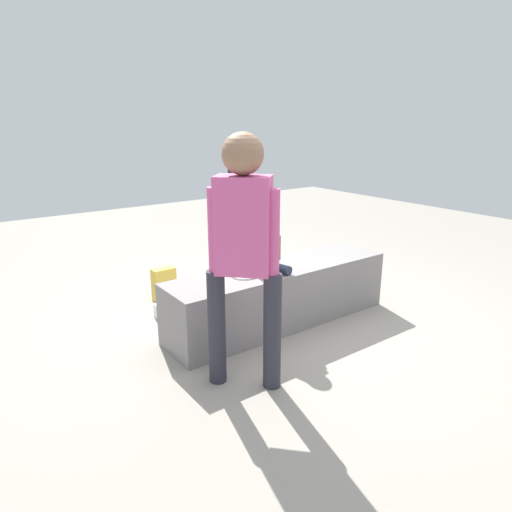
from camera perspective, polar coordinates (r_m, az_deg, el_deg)
ground_plane at (r=4.03m, az=3.01°, el=-8.30°), size 12.00×12.00×0.00m
concrete_ledge at (r=3.93m, az=3.07°, el=-4.93°), size 2.06×0.50×0.51m
child_seated at (r=3.70m, az=1.32°, el=1.38°), size 0.28×0.34×0.48m
adult_standing at (r=2.79m, az=-1.58°, el=1.82°), size 0.38×0.38×1.64m
cake_plate at (r=3.62m, az=-1.49°, el=-2.15°), size 0.22×0.22×0.07m
gift_bag at (r=4.53m, az=-11.47°, el=-3.45°), size 0.22×0.12×0.37m
railing_post at (r=5.18m, az=-2.83°, el=2.90°), size 0.36×0.36×1.22m
water_bottle_near_gift at (r=5.33m, az=1.58°, el=-0.94°), size 0.06×0.06×0.19m
water_bottle_far_side at (r=4.87m, az=1.68°, el=-2.65°), size 0.06×0.06×0.19m
party_cup_red at (r=4.93m, az=5.25°, el=-2.96°), size 0.07×0.07×0.10m
cake_box_white at (r=4.15m, az=-10.06°, el=-6.87°), size 0.31×0.30×0.12m
handbag_black_leather at (r=4.81m, az=-1.55°, el=-2.74°), size 0.29×0.10×0.29m
handbag_brown_canvas at (r=4.18m, az=-2.96°, el=-5.46°), size 0.29×0.11×0.34m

